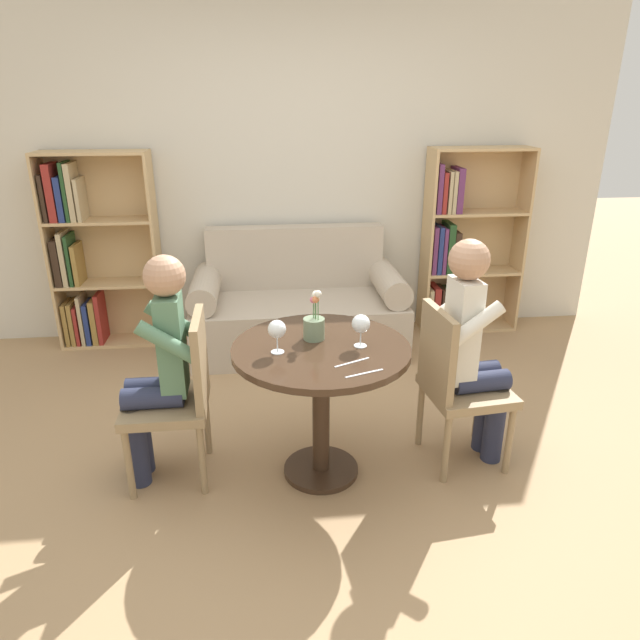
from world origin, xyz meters
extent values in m
plane|color=tan|center=(0.00, 0.00, 0.00)|extent=(16.00, 16.00, 0.00)
cube|color=beige|center=(0.00, 2.09, 1.35)|extent=(5.20, 0.05, 2.70)
cylinder|color=#382619|center=(0.00, 0.00, 0.73)|extent=(0.89, 0.89, 0.03)
cylinder|color=#382619|center=(0.00, 0.00, 0.37)|extent=(0.09, 0.09, 0.68)
cylinder|color=#382619|center=(0.00, 0.00, 0.01)|extent=(0.40, 0.40, 0.03)
cube|color=#B7A893|center=(0.00, 1.62, 0.21)|extent=(1.64, 0.80, 0.42)
cube|color=#B7A893|center=(0.00, 1.94, 0.67)|extent=(1.42, 0.16, 0.50)
cylinder|color=#B7A893|center=(-0.71, 1.62, 0.53)|extent=(0.22, 0.72, 0.22)
cylinder|color=#B7A893|center=(0.71, 1.62, 0.53)|extent=(0.22, 0.72, 0.22)
cube|color=tan|center=(-1.48, 2.04, 0.76)|extent=(0.81, 0.02, 1.52)
cube|color=tan|center=(-1.88, 1.91, 0.76)|extent=(0.02, 0.28, 1.52)
cube|color=tan|center=(-1.08, 1.91, 0.76)|extent=(0.02, 0.28, 1.52)
cube|color=tan|center=(-1.48, 1.91, 0.01)|extent=(0.77, 0.28, 0.02)
cube|color=tan|center=(-1.48, 1.91, 0.51)|extent=(0.77, 0.28, 0.02)
cube|color=tan|center=(-1.48, 1.91, 1.01)|extent=(0.77, 0.28, 0.02)
cube|color=tan|center=(-1.48, 1.91, 1.50)|extent=(0.77, 0.28, 0.02)
cube|color=olive|center=(-1.83, 1.90, 0.19)|extent=(0.03, 0.23, 0.34)
cube|color=olive|center=(-1.79, 1.90, 0.19)|extent=(0.03, 0.23, 0.34)
cube|color=maroon|center=(-1.75, 1.90, 0.18)|extent=(0.03, 0.23, 0.31)
cube|color=tan|center=(-1.71, 1.90, 0.22)|extent=(0.03, 0.23, 0.40)
cube|color=navy|center=(-1.67, 1.90, 0.19)|extent=(0.04, 0.23, 0.34)
cube|color=olive|center=(-1.62, 1.90, 0.20)|extent=(0.04, 0.23, 0.36)
cube|color=maroon|center=(-1.58, 1.90, 0.23)|extent=(0.03, 0.23, 0.41)
cube|color=#332319|center=(-1.82, 1.90, 0.70)|extent=(0.05, 0.23, 0.36)
cube|color=tan|center=(-1.77, 1.90, 0.73)|extent=(0.04, 0.23, 0.41)
cube|color=#234723|center=(-1.73, 1.90, 0.72)|extent=(0.03, 0.23, 0.39)
cube|color=olive|center=(-1.69, 1.90, 0.68)|extent=(0.03, 0.23, 0.31)
cube|color=#332319|center=(-1.84, 1.90, 1.19)|extent=(0.03, 0.23, 0.34)
cube|color=maroon|center=(-1.78, 1.90, 1.23)|extent=(0.05, 0.23, 0.42)
cube|color=navy|center=(-1.72, 1.90, 1.18)|extent=(0.04, 0.23, 0.33)
cube|color=#234723|center=(-1.68, 1.90, 1.23)|extent=(0.03, 0.23, 0.43)
cube|color=tan|center=(-1.64, 1.90, 1.23)|extent=(0.04, 0.23, 0.42)
cube|color=tan|center=(-1.59, 1.90, 1.17)|extent=(0.03, 0.23, 0.31)
cube|color=tan|center=(1.48, 2.04, 0.76)|extent=(0.81, 0.02, 1.52)
cube|color=tan|center=(1.08, 1.91, 0.76)|extent=(0.02, 0.28, 1.52)
cube|color=tan|center=(1.88, 1.91, 0.76)|extent=(0.02, 0.28, 1.52)
cube|color=tan|center=(1.48, 1.91, 0.01)|extent=(0.77, 0.28, 0.02)
cube|color=tan|center=(1.48, 1.91, 0.51)|extent=(0.77, 0.28, 0.02)
cube|color=tan|center=(1.48, 1.91, 1.01)|extent=(0.77, 0.28, 0.02)
cube|color=tan|center=(1.48, 1.91, 1.50)|extent=(0.77, 0.28, 0.02)
cube|color=tan|center=(1.13, 1.90, 0.20)|extent=(0.03, 0.23, 0.36)
cube|color=maroon|center=(1.18, 1.90, 0.21)|extent=(0.05, 0.23, 0.37)
cube|color=#332319|center=(1.24, 1.90, 0.20)|extent=(0.04, 0.23, 0.35)
cube|color=#234723|center=(1.29, 1.90, 0.19)|extent=(0.04, 0.23, 0.34)
cube|color=#602D5B|center=(1.35, 1.90, 0.22)|extent=(0.04, 0.23, 0.40)
cube|color=#602D5B|center=(1.13, 1.90, 0.71)|extent=(0.03, 0.23, 0.39)
cube|color=navy|center=(1.17, 1.90, 0.71)|extent=(0.04, 0.23, 0.39)
cube|color=#602D5B|center=(1.21, 1.90, 0.71)|extent=(0.03, 0.23, 0.38)
cube|color=#234723|center=(1.26, 1.90, 0.72)|extent=(0.05, 0.23, 0.41)
cube|color=#332319|center=(1.31, 1.90, 0.69)|extent=(0.05, 0.23, 0.34)
cube|color=#602D5B|center=(1.13, 1.90, 1.21)|extent=(0.04, 0.23, 0.38)
cube|color=maroon|center=(1.17, 1.90, 1.18)|extent=(0.03, 0.23, 0.32)
cube|color=tan|center=(1.21, 1.90, 1.18)|extent=(0.03, 0.23, 0.33)
cube|color=tan|center=(1.25, 1.90, 1.18)|extent=(0.03, 0.23, 0.33)
cube|color=#602D5B|center=(1.29, 1.90, 1.19)|extent=(0.05, 0.23, 0.35)
cylinder|color=#937A56|center=(-0.97, 0.24, 0.20)|extent=(0.04, 0.04, 0.40)
cylinder|color=#937A56|center=(-0.97, -0.11, 0.20)|extent=(0.04, 0.04, 0.40)
cylinder|color=#937A56|center=(-0.61, 0.25, 0.20)|extent=(0.04, 0.04, 0.40)
cylinder|color=#937A56|center=(-0.61, -0.11, 0.20)|extent=(0.04, 0.04, 0.40)
cube|color=#937A56|center=(-0.79, 0.07, 0.42)|extent=(0.42, 0.42, 0.05)
cube|color=#937A56|center=(-0.60, 0.07, 0.68)|extent=(0.04, 0.38, 0.45)
cylinder|color=#937A56|center=(0.99, -0.11, 0.20)|extent=(0.04, 0.04, 0.40)
cylinder|color=#937A56|center=(0.95, 0.24, 0.20)|extent=(0.04, 0.04, 0.40)
cylinder|color=#937A56|center=(0.63, -0.15, 0.20)|extent=(0.04, 0.04, 0.40)
cylinder|color=#937A56|center=(0.59, 0.20, 0.20)|extent=(0.04, 0.04, 0.40)
cube|color=#937A56|center=(0.79, 0.04, 0.42)|extent=(0.46, 0.46, 0.05)
cube|color=#937A56|center=(0.60, 0.02, 0.68)|extent=(0.08, 0.38, 0.45)
cylinder|color=#282D47|center=(-0.95, 0.12, 0.23)|extent=(0.11, 0.11, 0.45)
cylinder|color=#282D47|center=(-0.95, 0.01, 0.23)|extent=(0.11, 0.11, 0.45)
cylinder|color=#282D47|center=(-0.84, 0.12, 0.50)|extent=(0.30, 0.11, 0.11)
cylinder|color=#282D47|center=(-0.84, 0.01, 0.50)|extent=(0.30, 0.11, 0.11)
cube|color=#517A5B|center=(-0.73, 0.07, 0.76)|extent=(0.12, 0.20, 0.51)
cylinder|color=#517A5B|center=(-0.73, 0.20, 0.83)|extent=(0.29, 0.07, 0.23)
cylinder|color=#517A5B|center=(-0.73, -0.07, 0.83)|extent=(0.29, 0.07, 0.23)
sphere|color=tan|center=(-0.73, 0.07, 1.11)|extent=(0.20, 0.20, 0.20)
cylinder|color=#282D47|center=(0.96, 0.01, 0.23)|extent=(0.11, 0.11, 0.45)
cylinder|color=#282D47|center=(0.94, 0.12, 0.23)|extent=(0.11, 0.11, 0.45)
cylinder|color=#282D47|center=(0.85, 0.00, 0.50)|extent=(0.31, 0.14, 0.11)
cylinder|color=#282D47|center=(0.83, 0.11, 0.50)|extent=(0.31, 0.14, 0.11)
cube|color=silver|center=(0.73, 0.04, 0.78)|extent=(0.14, 0.21, 0.55)
cylinder|color=silver|center=(0.75, -0.09, 0.86)|extent=(0.29, 0.10, 0.23)
cylinder|color=silver|center=(0.72, 0.18, 0.86)|extent=(0.29, 0.10, 0.23)
sphere|color=tan|center=(0.73, 0.04, 1.15)|extent=(0.20, 0.20, 0.20)
cylinder|color=white|center=(-0.22, -0.05, 0.75)|extent=(0.06, 0.06, 0.00)
cylinder|color=white|center=(-0.22, -0.05, 0.79)|extent=(0.01, 0.01, 0.08)
sphere|color=white|center=(-0.22, -0.05, 0.87)|extent=(0.09, 0.09, 0.09)
sphere|color=#E58E75|center=(-0.22, -0.05, 0.86)|extent=(0.06, 0.06, 0.06)
cylinder|color=white|center=(0.19, -0.02, 0.75)|extent=(0.06, 0.06, 0.00)
cylinder|color=white|center=(0.19, -0.02, 0.79)|extent=(0.01, 0.01, 0.08)
sphere|color=white|center=(0.19, -0.02, 0.86)|extent=(0.09, 0.09, 0.09)
sphere|color=maroon|center=(0.19, -0.02, 0.85)|extent=(0.07, 0.07, 0.07)
cylinder|color=gray|center=(-0.03, 0.10, 0.80)|extent=(0.11, 0.11, 0.11)
cylinder|color=#4C7A42|center=(-0.01, 0.12, 0.92)|extent=(0.00, 0.01, 0.12)
sphere|color=silver|center=(-0.01, 0.12, 0.98)|extent=(0.04, 0.04, 0.04)
cylinder|color=#4C7A42|center=(-0.01, 0.08, 0.92)|extent=(0.01, 0.01, 0.14)
sphere|color=silver|center=(-0.01, 0.08, 0.99)|extent=(0.04, 0.04, 0.04)
cylinder|color=#4C7A42|center=(-0.02, 0.09, 0.91)|extent=(0.00, 0.01, 0.11)
sphere|color=#E07F4C|center=(-0.02, 0.09, 0.96)|extent=(0.04, 0.04, 0.04)
cylinder|color=#4C7A42|center=(-0.02, 0.11, 0.91)|extent=(0.00, 0.01, 0.12)
sphere|color=silver|center=(-0.02, 0.11, 0.97)|extent=(0.04, 0.04, 0.04)
cylinder|color=#4C7A42|center=(-0.03, 0.11, 0.90)|extent=(0.00, 0.01, 0.10)
sphere|color=#D16684|center=(-0.03, 0.11, 0.95)|extent=(0.04, 0.04, 0.04)
cube|color=silver|center=(0.12, -0.20, 0.75)|extent=(0.18, 0.09, 0.00)
cube|color=silver|center=(0.16, -0.31, 0.75)|extent=(0.18, 0.07, 0.00)
camera|label=1|loc=(-0.28, -2.55, 1.91)|focal=32.00mm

